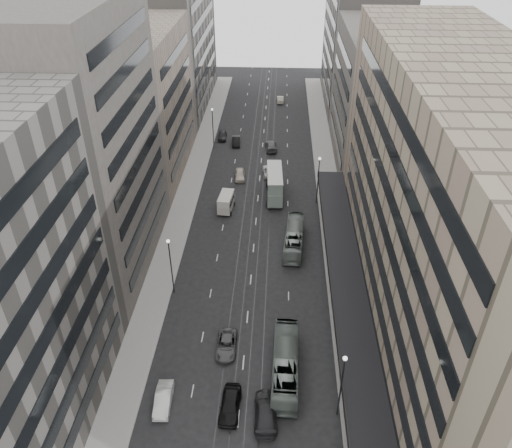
% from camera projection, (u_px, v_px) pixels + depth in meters
% --- Properties ---
extents(ground, '(220.00, 220.00, 0.00)m').
position_uv_depth(ground, '(243.00, 370.00, 53.79)').
color(ground, black).
rests_on(ground, ground).
extents(sidewalk_right, '(4.00, 125.00, 0.15)m').
position_uv_depth(sidewalk_right, '(329.00, 195.00, 84.33)').
color(sidewalk_right, gray).
rests_on(sidewalk_right, ground).
extents(sidewalk_left, '(4.00, 125.00, 0.15)m').
position_uv_depth(sidewalk_left, '(188.00, 192.00, 85.31)').
color(sidewalk_left, gray).
rests_on(sidewalk_left, ground).
extents(department_store, '(19.20, 60.00, 30.00)m').
position_uv_depth(department_store, '(454.00, 219.00, 51.20)').
color(department_store, gray).
rests_on(department_store, ground).
extents(building_right_mid, '(15.00, 28.00, 24.00)m').
position_uv_depth(building_right_mid, '(382.00, 98.00, 89.30)').
color(building_right_mid, '#47433E').
rests_on(building_right_mid, ground).
extents(building_right_far, '(15.00, 32.00, 28.00)m').
position_uv_depth(building_right_far, '(362.00, 43.00, 113.04)').
color(building_right_far, slate).
rests_on(building_right_far, ground).
extents(building_left_b, '(15.00, 26.00, 34.00)m').
position_uv_depth(building_left_b, '(76.00, 146.00, 60.91)').
color(building_left_b, '#47433E').
rests_on(building_left_b, ground).
extents(building_left_c, '(15.00, 28.00, 25.00)m').
position_uv_depth(building_left_c, '(136.00, 103.00, 85.80)').
color(building_left_c, gray).
rests_on(building_left_c, ground).
extents(building_left_d, '(15.00, 38.00, 28.00)m').
position_uv_depth(building_left_d, '(172.00, 44.00, 112.30)').
color(building_left_d, slate).
rests_on(building_left_d, ground).
extents(lamp_right_near, '(0.44, 0.44, 8.32)m').
position_uv_depth(lamp_right_near, '(342.00, 380.00, 46.35)').
color(lamp_right_near, '#262628').
rests_on(lamp_right_near, ground).
extents(lamp_right_far, '(0.44, 0.44, 8.32)m').
position_uv_depth(lamp_right_far, '(318.00, 175.00, 79.49)').
color(lamp_right_far, '#262628').
rests_on(lamp_right_far, ground).
extents(lamp_left_near, '(0.44, 0.44, 8.32)m').
position_uv_depth(lamp_left_near, '(170.00, 260.00, 61.22)').
color(lamp_left_near, '#262628').
rests_on(lamp_left_near, ground).
extents(lamp_left_far, '(0.44, 0.44, 8.32)m').
position_uv_depth(lamp_left_far, '(213.00, 124.00, 96.85)').
color(lamp_left_far, '#262628').
rests_on(lamp_left_far, ground).
extents(bus_near, '(2.95, 11.40, 3.16)m').
position_uv_depth(bus_near, '(285.00, 364.00, 52.44)').
color(bus_near, slate).
rests_on(bus_near, ground).
extents(bus_far, '(3.25, 10.68, 2.93)m').
position_uv_depth(bus_far, '(294.00, 237.00, 71.67)').
color(bus_far, gray).
rests_on(bus_far, ground).
extents(double_decker, '(3.00, 8.80, 4.76)m').
position_uv_depth(double_decker, '(275.00, 184.00, 82.52)').
color(double_decker, gray).
rests_on(double_decker, ground).
extents(panel_van, '(2.59, 4.66, 2.82)m').
position_uv_depth(panel_van, '(226.00, 202.00, 79.68)').
color(panel_van, beige).
rests_on(panel_van, ground).
extents(sedan_0, '(2.15, 4.93, 1.66)m').
position_uv_depth(sedan_0, '(230.00, 405.00, 49.19)').
color(sedan_0, black).
rests_on(sedan_0, ground).
extents(sedan_1, '(1.76, 4.55, 1.48)m').
position_uv_depth(sedan_1, '(163.00, 399.00, 49.81)').
color(sedan_1, silver).
rests_on(sedan_1, ground).
extents(sedan_2, '(2.23, 4.79, 1.33)m').
position_uv_depth(sedan_2, '(227.00, 345.00, 55.86)').
color(sedan_2, '#4D4D50').
rests_on(sedan_2, ground).
extents(sedan_3, '(2.48, 5.72, 1.64)m').
position_uv_depth(sedan_3, '(266.00, 411.00, 48.55)').
color(sedan_3, black).
rests_on(sedan_3, ground).
extents(sedan_4, '(2.12, 4.52, 1.49)m').
position_uv_depth(sedan_4, '(240.00, 175.00, 88.92)').
color(sedan_4, beige).
rests_on(sedan_4, ground).
extents(sedan_5, '(1.88, 4.59, 1.48)m').
position_uv_depth(sedan_5, '(236.00, 141.00, 100.85)').
color(sedan_5, black).
rests_on(sedan_5, ground).
extents(sedan_6, '(2.78, 5.20, 1.39)m').
position_uv_depth(sedan_6, '(270.00, 171.00, 90.22)').
color(sedan_6, white).
rests_on(sedan_6, ground).
extents(sedan_7, '(2.64, 5.43, 1.52)m').
position_uv_depth(sedan_7, '(271.00, 146.00, 98.91)').
color(sedan_7, '#505052').
rests_on(sedan_7, ground).
extents(sedan_8, '(2.04, 4.51, 1.50)m').
position_uv_depth(sedan_8, '(222.00, 135.00, 103.12)').
color(sedan_8, black).
rests_on(sedan_8, ground).
extents(sedan_9, '(1.62, 4.40, 1.44)m').
position_uv_depth(sedan_9, '(280.00, 99.00, 120.87)').
color(sedan_9, '#BEB89E').
rests_on(sedan_9, ground).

